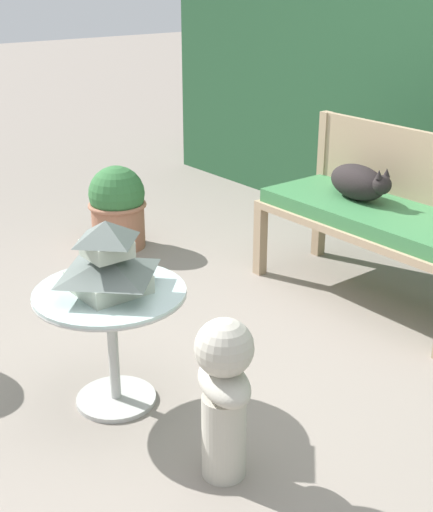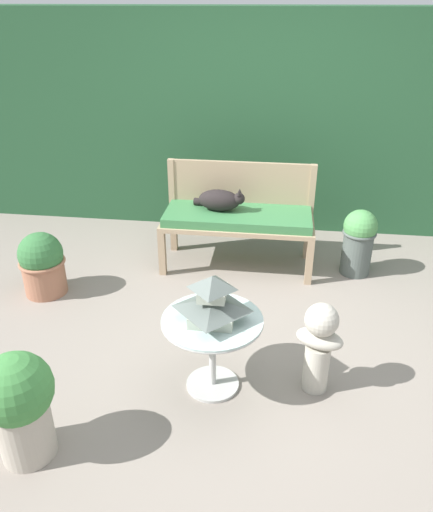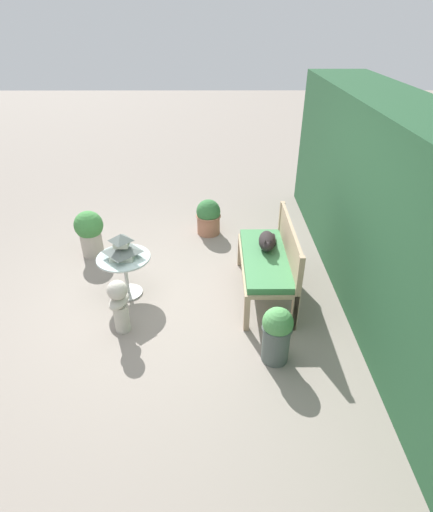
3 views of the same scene
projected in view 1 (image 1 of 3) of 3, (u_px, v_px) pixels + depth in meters
ground at (227, 383)px, 3.18m from camera, size 30.00×30.00×0.00m
garden_bench at (376, 221)px, 3.83m from camera, size 1.36×0.56×0.54m
bench_backrest at (410, 176)px, 3.90m from camera, size 1.36×0.06×0.92m
cat at (359, 182)px, 3.90m from camera, size 0.48×0.24×0.21m
patio_table at (111, 316)px, 2.90m from camera, size 0.62×0.62×0.52m
pagoda_birdhouse at (108, 261)px, 2.81m from camera, size 0.36×0.36×0.30m
garden_bust at (224, 389)px, 2.49m from camera, size 0.33×0.25×0.63m
potted_plant_bench_right at (117, 207)px, 4.64m from camera, size 0.38×0.38×0.55m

